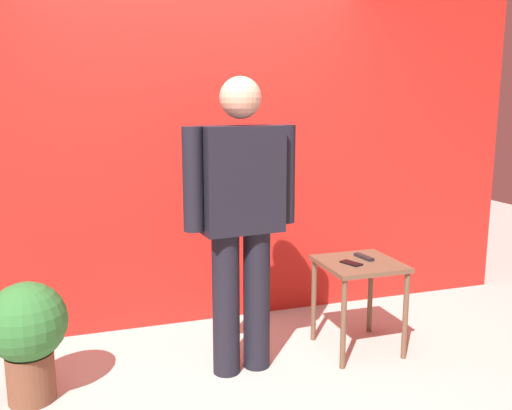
% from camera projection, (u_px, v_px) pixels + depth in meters
% --- Properties ---
extents(ground_plane, '(12.00, 12.00, 0.00)m').
position_uv_depth(ground_plane, '(248.00, 405.00, 3.02)').
color(ground_plane, '#B7B2A8').
extents(back_wall_red, '(5.39, 0.12, 3.10)m').
position_uv_depth(back_wall_red, '(193.00, 117.00, 3.97)').
color(back_wall_red, red).
rests_on(back_wall_red, ground_plane).
extents(standing_person, '(0.72, 0.29, 1.80)m').
position_uv_depth(standing_person, '(241.00, 212.00, 3.25)').
color(standing_person, black).
rests_on(standing_person, ground_plane).
extents(side_table, '(0.51, 0.51, 0.62)m').
position_uv_depth(side_table, '(359.00, 276.00, 3.62)').
color(side_table, brown).
rests_on(side_table, ground_plane).
extents(cell_phone, '(0.12, 0.16, 0.01)m').
position_uv_depth(cell_phone, '(351.00, 263.00, 3.55)').
color(cell_phone, black).
rests_on(cell_phone, side_table).
extents(tv_remote, '(0.07, 0.17, 0.02)m').
position_uv_depth(tv_remote, '(364.00, 257.00, 3.67)').
color(tv_remote, black).
rests_on(tv_remote, side_table).
extents(potted_plant, '(0.44, 0.44, 0.69)m').
position_uv_depth(potted_plant, '(27.00, 332.00, 3.00)').
color(potted_plant, brown).
rests_on(potted_plant, ground_plane).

